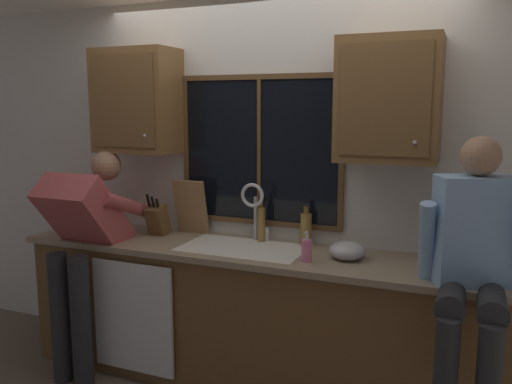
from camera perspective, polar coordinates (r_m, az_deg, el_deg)
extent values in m
cube|color=silver|center=(3.62, 2.10, 0.59)|extent=(5.57, 0.12, 2.55)
cube|color=black|center=(3.56, 0.43, 4.49)|extent=(1.10, 0.02, 0.95)
cube|color=brown|center=(3.55, 0.37, 12.44)|extent=(1.17, 0.02, 0.04)
cube|color=brown|center=(3.63, 0.36, -3.29)|extent=(1.17, 0.02, 0.04)
cube|color=brown|center=(3.80, -7.60, 4.72)|extent=(0.03, 0.02, 0.95)
cube|color=brown|center=(3.38, 9.33, 4.11)|extent=(0.04, 0.02, 0.95)
cube|color=brown|center=(3.55, 0.35, 4.48)|extent=(0.02, 0.02, 0.95)
cube|color=brown|center=(3.54, -0.03, -13.72)|extent=(3.17, 0.58, 0.88)
cube|color=gray|center=(3.37, -0.16, -6.62)|extent=(3.23, 0.62, 0.04)
cube|color=white|center=(3.62, -13.27, -13.16)|extent=(0.60, 0.02, 0.74)
cube|color=brown|center=(3.83, -12.79, 9.62)|extent=(0.58, 0.33, 0.72)
cube|color=brown|center=(3.69, -14.34, 9.58)|extent=(0.50, 0.01, 0.62)
sphere|color=#B2B2B7|center=(3.59, -12.04, 6.00)|extent=(0.02, 0.02, 0.02)
cube|color=brown|center=(3.17, 14.26, 9.68)|extent=(0.58, 0.33, 0.72)
cube|color=brown|center=(3.00, 13.77, 9.73)|extent=(0.50, 0.01, 0.62)
sphere|color=#B2B2B7|center=(2.97, 16.89, 5.16)|extent=(0.02, 0.02, 0.02)
cube|color=white|center=(3.41, -1.45, -6.26)|extent=(0.80, 0.46, 0.02)
cube|color=beige|center=(3.52, -4.45, -7.47)|extent=(0.36, 0.42, 0.20)
cube|color=beige|center=(3.36, 1.70, -8.25)|extent=(0.36, 0.42, 0.20)
cube|color=white|center=(3.44, -1.45, -7.86)|extent=(0.04, 0.42, 0.20)
cylinder|color=silver|center=(3.56, -0.02, -2.90)|extent=(0.03, 0.03, 0.30)
torus|color=silver|center=(3.48, -0.40, -0.36)|extent=(0.16, 0.02, 0.16)
cylinder|color=silver|center=(3.56, 1.17, -4.58)|extent=(0.03, 0.03, 0.09)
cylinder|color=#262628|center=(3.79, -20.50, -12.70)|extent=(0.13, 0.13, 0.88)
cylinder|color=#262628|center=(3.69, -18.51, -13.25)|extent=(0.13, 0.13, 0.88)
cube|color=#B24C4C|center=(3.68, -18.18, -2.43)|extent=(0.44, 0.54, 0.59)
sphere|color=#A57A5B|center=(3.82, -15.99, 2.76)|extent=(0.21, 0.21, 0.21)
cylinder|color=#B24C4C|center=(3.95, -18.94, -0.96)|extent=(0.09, 0.52, 0.26)
cylinder|color=#B24C4C|center=(3.67, -13.79, -1.45)|extent=(0.09, 0.52, 0.26)
cylinder|color=#262628|center=(2.77, 20.50, -10.82)|extent=(0.14, 0.43, 0.16)
cylinder|color=#262628|center=(2.77, 24.29, -11.05)|extent=(0.14, 0.43, 0.16)
cylinder|color=#262628|center=(2.66, 19.97, -17.47)|extent=(0.11, 0.11, 0.46)
cylinder|color=#262628|center=(2.66, 24.03, -17.70)|extent=(0.11, 0.11, 0.46)
cube|color=#8CB2DB|center=(2.89, 22.80, -3.89)|extent=(0.45, 0.34, 0.56)
sphere|color=#A57A5B|center=(2.84, 23.28, 3.61)|extent=(0.20, 0.20, 0.20)
cylinder|color=#8CB2DB|center=(2.87, 18.09, -5.36)|extent=(0.08, 0.20, 0.47)
cube|color=brown|center=(3.78, -10.64, -3.07)|extent=(0.12, 0.18, 0.25)
cylinder|color=black|center=(3.72, -11.65, -0.90)|extent=(0.02, 0.05, 0.09)
cylinder|color=black|center=(3.70, -11.18, -1.04)|extent=(0.02, 0.04, 0.08)
cylinder|color=black|center=(3.69, -10.70, -1.18)|extent=(0.02, 0.04, 0.06)
cube|color=#997047|center=(3.76, -7.10, -1.64)|extent=(0.24, 0.10, 0.39)
ellipsoid|color=#B7B7BC|center=(3.20, 9.90, -6.31)|extent=(0.22, 0.22, 0.11)
cylinder|color=pink|center=(3.11, 5.53, -6.36)|extent=(0.06, 0.06, 0.13)
cylinder|color=silver|center=(3.09, 5.56, -4.81)|extent=(0.02, 0.02, 0.04)
cylinder|color=silver|center=(3.07, 5.47, -4.42)|extent=(0.01, 0.04, 0.01)
cylinder|color=olive|center=(3.53, 0.58, -3.57)|extent=(0.05, 0.05, 0.23)
cylinder|color=brown|center=(3.50, 0.58, -1.24)|extent=(0.02, 0.02, 0.06)
cylinder|color=black|center=(3.50, 0.59, -0.67)|extent=(0.03, 0.03, 0.01)
cylinder|color=olive|center=(3.45, 5.46, -4.12)|extent=(0.07, 0.07, 0.21)
cylinder|color=brown|center=(3.42, 5.49, -1.97)|extent=(0.03, 0.03, 0.05)
cylinder|color=black|center=(3.41, 5.50, -1.44)|extent=(0.04, 0.04, 0.01)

